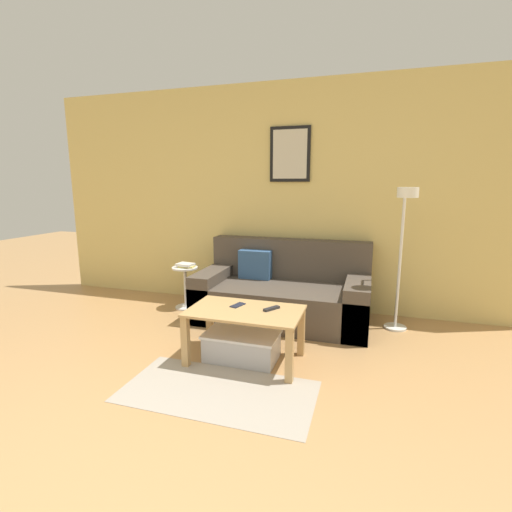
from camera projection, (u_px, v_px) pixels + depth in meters
wall_back at (269, 198)px, 4.32m from camera, size 5.60×0.09×2.55m
area_rug at (218, 391)px, 2.61m from camera, size 1.36×0.69×0.01m
couch at (283, 294)px, 3.99m from camera, size 1.79×0.91×0.83m
coffee_table at (245, 320)px, 3.01m from camera, size 0.92×0.55×0.44m
storage_bin at (242, 346)px, 3.08m from camera, size 0.61×0.36×0.23m
floor_lamp at (403, 235)px, 3.42m from camera, size 0.22×0.48×1.41m
side_table at (185, 284)px, 4.33m from camera, size 0.30×0.30×0.49m
book_stack at (186, 265)px, 4.29m from camera, size 0.21×0.17×0.04m
remote_control at (272, 309)px, 2.99m from camera, size 0.12×0.15×0.02m
cell_phone at (238, 305)px, 3.10m from camera, size 0.11×0.15×0.01m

